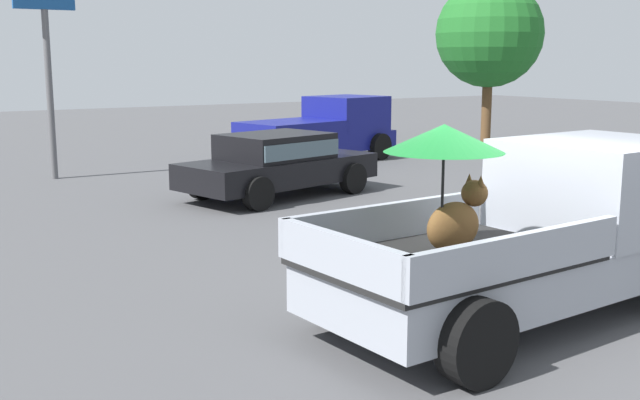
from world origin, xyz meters
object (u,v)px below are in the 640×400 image
(pickup_truck_main, at_px, (548,228))
(pickup_truck_red, at_px, (322,130))
(parked_sedan_far, at_px, (278,161))
(motel_sign, at_px, (46,33))

(pickup_truck_main, distance_m, pickup_truck_red, 13.45)
(pickup_truck_main, height_order, parked_sedan_far, pickup_truck_main)
(pickup_truck_main, relative_size, pickup_truck_red, 1.01)
(parked_sedan_far, distance_m, motel_sign, 6.65)
(pickup_truck_main, xyz_separation_m, motel_sign, (-2.26, 13.20, 2.49))
(pickup_truck_red, relative_size, motel_sign, 1.04)
(pickup_truck_red, height_order, motel_sign, motel_sign)
(parked_sedan_far, bearing_deg, pickup_truck_red, 34.97)
(pickup_truck_main, distance_m, motel_sign, 13.62)
(pickup_truck_red, distance_m, parked_sedan_far, 5.85)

